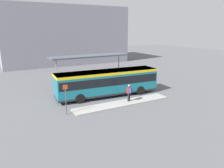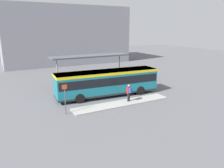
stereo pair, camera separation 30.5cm
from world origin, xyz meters
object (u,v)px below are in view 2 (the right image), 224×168
bicycle_blue (150,78)px  potted_planter_near_shelter (104,80)px  pedestrian_waiting (129,92)px  bicycle_green (144,76)px  city_bus (108,81)px  platform_sign (65,98)px  potted_planter_far_side (127,78)px  bicycle_black (147,77)px

bicycle_blue → potted_planter_near_shelter: size_ratio=1.19×
pedestrian_waiting → bicycle_green: size_ratio=1.11×
pedestrian_waiting → bicycle_green: pedestrian_waiting is taller
potted_planter_near_shelter → city_bus: bearing=-111.1°
potted_planter_near_shelter → platform_sign: size_ratio=0.49×
bicycle_green → platform_sign: size_ratio=0.58×
pedestrian_waiting → bicycle_blue: pedestrian_waiting is taller
city_bus → potted_planter_far_side: 7.47m
city_bus → bicycle_black: bearing=31.3°
bicycle_black → potted_planter_near_shelter: bearing=90.2°
pedestrian_waiting → bicycle_blue: 11.03m
bicycle_blue → platform_sign: size_ratio=0.58×
bicycle_blue → bicycle_green: bicycle_blue is taller
bicycle_green → potted_planter_far_side: size_ratio=1.38×
city_bus → pedestrian_waiting: bearing=-69.8°
bicycle_black → potted_planter_near_shelter: (-7.42, -0.07, 0.38)m
bicycle_green → bicycle_blue: bearing=-1.6°
potted_planter_far_side → platform_sign: bearing=-145.8°
bicycle_blue → bicycle_black: bicycle_blue is taller
city_bus → platform_sign: (-5.99, -3.24, -0.18)m
potted_planter_near_shelter → potted_planter_far_side: 3.91m
pedestrian_waiting → bicycle_black: (8.30, 7.88, -0.82)m
bicycle_black → platform_sign: (-15.19, -7.94, 1.22)m
city_bus → bicycle_green: size_ratio=7.42×
pedestrian_waiting → bicycle_green: bearing=-67.1°
pedestrian_waiting → potted_planter_far_side: bearing=-54.3°
potted_planter_far_side → platform_sign: platform_sign is taller
bicycle_black → platform_sign: 17.19m
potted_planter_near_shelter → potted_planter_far_side: (3.90, 0.06, -0.10)m
bicycle_black → bicycle_green: (0.09, 0.80, 0.02)m
city_bus → potted_planter_near_shelter: bearing=73.1°
city_bus → potted_planter_far_side: size_ratio=10.22×
pedestrian_waiting → potted_planter_far_side: pedestrian_waiting is taller
potted_planter_far_side → platform_sign: 14.15m
bicycle_green → potted_planter_far_side: (-3.60, -0.80, 0.26)m
potted_planter_far_side → potted_planter_near_shelter: bearing=-179.1°
pedestrian_waiting → potted_planter_near_shelter: (0.88, 7.81, -0.45)m
bicycle_green → pedestrian_waiting: bearing=-46.7°
bicycle_blue → potted_planter_near_shelter: potted_planter_near_shelter is taller
bicycle_black → bicycle_blue: bearing=-172.0°
bicycle_green → potted_planter_near_shelter: size_ratio=1.18×
city_bus → platform_sign: city_bus is taller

